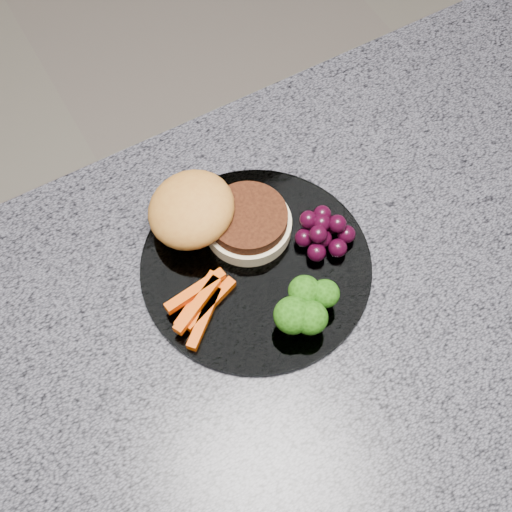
{
  "coord_description": "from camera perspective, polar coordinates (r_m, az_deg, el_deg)",
  "views": [
    {
      "loc": [
        -0.21,
        -0.25,
        1.61
      ],
      "look_at": [
        -0.02,
        0.08,
        0.93
      ],
      "focal_mm": 50.0,
      "sensor_mm": 36.0,
      "label": 1
    }
  ],
  "objects": [
    {
      "name": "plate",
      "position": [
        0.8,
        0.0,
        -0.79
      ],
      "size": [
        0.26,
        0.26,
        0.01
      ],
      "primitive_type": "cylinder",
      "color": "white",
      "rests_on": "countertop"
    },
    {
      "name": "carrot_sticks",
      "position": [
        0.77,
        -4.44,
        -3.81
      ],
      "size": [
        0.09,
        0.07,
        0.02
      ],
      "rotation": [
        0.0,
        0.0,
        0.21
      ],
      "color": "#CE4303",
      "rests_on": "plate"
    },
    {
      "name": "burger",
      "position": [
        0.8,
        -3.57,
        3.2
      ],
      "size": [
        0.18,
        0.16,
        0.05
      ],
      "rotation": [
        0.0,
        0.0,
        -0.34
      ],
      "color": "beige",
      "rests_on": "plate"
    },
    {
      "name": "broccoli",
      "position": [
        0.74,
        3.97,
        -4.11
      ],
      "size": [
        0.08,
        0.07,
        0.05
      ],
      "rotation": [
        0.0,
        0.0,
        0.4
      ],
      "color": "#699C38",
      "rests_on": "plate"
    },
    {
      "name": "countertop",
      "position": [
        0.8,
        3.93,
        -5.14
      ],
      "size": [
        1.2,
        0.6,
        0.04
      ],
      "primitive_type": "cube",
      "color": "#51505B",
      "rests_on": "island_cabinet"
    },
    {
      "name": "island_cabinet",
      "position": [
        1.22,
        2.62,
        -13.6
      ],
      "size": [
        1.2,
        0.6,
        0.86
      ],
      "primitive_type": "cube",
      "color": "#512E1B",
      "rests_on": "ground"
    },
    {
      "name": "grape_bunch",
      "position": [
        0.8,
        5.42,
        2.0
      ],
      "size": [
        0.07,
        0.07,
        0.04
      ],
      "rotation": [
        0.0,
        0.0,
        0.29
      ],
      "color": "black",
      "rests_on": "plate"
    }
  ]
}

